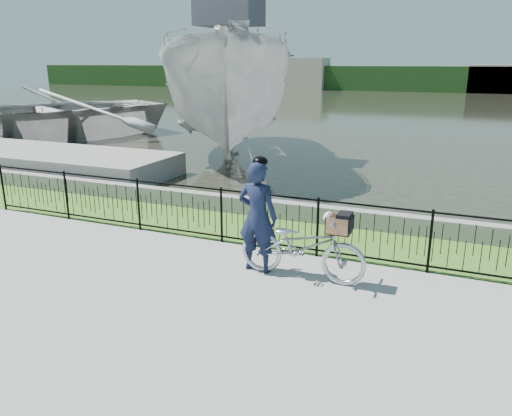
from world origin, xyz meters
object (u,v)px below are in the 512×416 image
at_px(dock, 35,160).
at_px(bicycle_rig, 303,246).
at_px(cyclist, 257,216).
at_px(boat_far, 39,113).
at_px(boat_near, 230,94).

xyz_separation_m(dock, bicycle_rig, (11.04, -4.95, 0.23)).
bearing_deg(bicycle_rig, dock, 155.86).
distance_m(cyclist, boat_far, 18.53).
height_order(bicycle_rig, cyclist, cyclist).
xyz_separation_m(dock, boat_near, (5.07, 4.81, 2.01)).
height_order(cyclist, boat_far, boat_far).
xyz_separation_m(dock, boat_far, (-5.18, 5.40, 0.86)).
bearing_deg(dock, boat_far, 133.83).
relative_size(cyclist, boat_far, 0.14).
bearing_deg(boat_far, bicycle_rig, -32.53).
xyz_separation_m(boat_near, boat_far, (-10.25, 0.59, -1.15)).
bearing_deg(bicycle_rig, boat_far, 147.47).
height_order(dock, cyclist, cyclist).
xyz_separation_m(bicycle_rig, boat_far, (-16.22, 10.35, 0.62)).
distance_m(dock, boat_far, 7.54).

